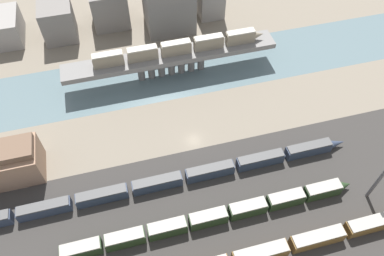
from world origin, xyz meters
The scene contains 12 objects.
ground_plane centered at (0.00, 0.00, 0.00)m, with size 400.00×400.00×0.00m, color #756B5B.
railbed_yard centered at (0.00, -24.00, 0.00)m, with size 280.00×42.00×0.01m, color #33302D.
river_water centered at (0.00, 27.90, 0.00)m, with size 320.00×22.75×0.01m, color slate.
bridge centered at (0.00, 27.90, 6.36)m, with size 66.56×7.51×8.02m.
train_on_bridge centered at (2.72, 27.90, 10.08)m, with size 53.58×2.64×4.19m.
train_yard_near centered at (7.77, -35.09, 1.70)m, with size 100.15×3.14×3.46m.
train_yard_mid centered at (-1.65, -24.11, 1.77)m, with size 71.46×3.12×3.61m.
train_yard_far centered at (-17.96, -11.80, 1.68)m, with size 113.80×2.76×3.43m.
signal_tower centered at (37.59, -27.60, 7.44)m, with size 1.00×0.83×14.86m.
city_block_far_left centered at (-52.76, 59.60, 4.61)m, with size 13.28×14.98×9.22m, color gray.
city_block_left centered at (-33.19, 55.59, 6.23)m, with size 10.89×10.75×12.47m, color slate.
city_block_center centered at (-15.22, 60.35, 6.81)m, with size 12.52×14.08×13.62m, color slate.
Camera 1 is at (-16.09, -59.50, 84.34)m, focal length 35.00 mm.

